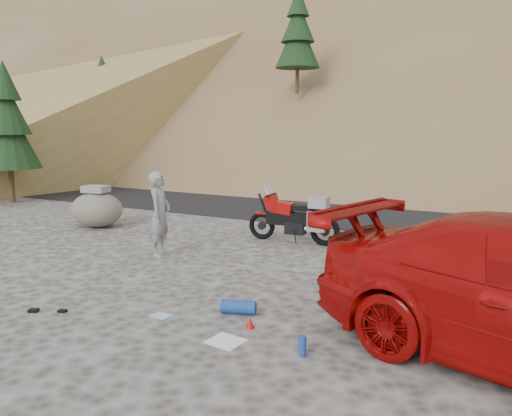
{
  "coord_description": "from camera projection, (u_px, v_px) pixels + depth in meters",
  "views": [
    {
      "loc": [
        5.49,
        -6.95,
        2.69
      ],
      "look_at": [
        0.42,
        2.21,
        1.0
      ],
      "focal_mm": 35.0,
      "sensor_mm": 36.0,
      "label": 1
    }
  ],
  "objects": [
    {
      "name": "ground",
      "position": [
        177.0,
        277.0,
        9.06
      ],
      "size": [
        140.0,
        140.0,
        0.0
      ],
      "primitive_type": "plane",
      "color": "#3D3B39",
      "rests_on": "ground"
    },
    {
      "name": "road",
      "position": [
        342.0,
        208.0,
        16.83
      ],
      "size": [
        120.0,
        7.0,
        0.05
      ],
      "primitive_type": "cube",
      "color": "black",
      "rests_on": "ground"
    },
    {
      "name": "hillside",
      "position": [
        470.0,
        28.0,
        42.61
      ],
      "size": [
        120.0,
        73.0,
        46.72
      ],
      "color": "brown",
      "rests_on": "ground"
    },
    {
      "name": "conifer_verge",
      "position": [
        7.0,
        122.0,
        17.74
      ],
      "size": [
        2.2,
        2.2,
        5.04
      ],
      "color": "#3A2215",
      "rests_on": "ground"
    },
    {
      "name": "motorcycle",
      "position": [
        297.0,
        219.0,
        11.69
      ],
      "size": [
        2.28,
        0.76,
        1.36
      ],
      "rotation": [
        0.0,
        0.0,
        0.08
      ],
      "color": "black",
      "rests_on": "ground"
    },
    {
      "name": "man",
      "position": [
        161.0,
        256.0,
        10.6
      ],
      "size": [
        0.61,
        0.75,
        1.79
      ],
      "primitive_type": "imported",
      "rotation": [
        0.0,
        0.0,
        1.88
      ],
      "color": "gray",
      "rests_on": "ground"
    },
    {
      "name": "boulder",
      "position": [
        97.0,
        209.0,
        13.59
      ],
      "size": [
        1.47,
        1.25,
        1.14
      ],
      "rotation": [
        0.0,
        0.0,
        -0.0
      ],
      "color": "#5B574E",
      "rests_on": "ground"
    },
    {
      "name": "gear_white_cloth",
      "position": [
        226.0,
        341.0,
        6.33
      ],
      "size": [
        0.47,
        0.43,
        0.01
      ],
      "primitive_type": "cube",
      "rotation": [
        0.0,
        0.0,
        -0.1
      ],
      "color": "white",
      "rests_on": "ground"
    },
    {
      "name": "gear_blue_mat",
      "position": [
        239.0,
        307.0,
        7.28
      ],
      "size": [
        0.54,
        0.36,
        0.2
      ],
      "primitive_type": "cylinder",
      "rotation": [
        0.0,
        1.57,
        0.33
      ],
      "color": "#193C96",
      "rests_on": "ground"
    },
    {
      "name": "gear_bottle",
      "position": [
        302.0,
        346.0,
        5.92
      ],
      "size": [
        0.09,
        0.09,
        0.25
      ],
      "primitive_type": "cylinder",
      "rotation": [
        0.0,
        0.0,
        -0.02
      ],
      "color": "#193C96",
      "rests_on": "ground"
    },
    {
      "name": "gear_funnel",
      "position": [
        250.0,
        323.0,
        6.76
      ],
      "size": [
        0.16,
        0.16,
        0.16
      ],
      "primitive_type": "cone",
      "rotation": [
        0.0,
        0.0,
        0.34
      ],
      "color": "#B6120C",
      "rests_on": "ground"
    },
    {
      "name": "gear_glove_a",
      "position": [
        62.0,
        311.0,
        7.36
      ],
      "size": [
        0.14,
        0.12,
        0.04
      ],
      "primitive_type": "cube",
      "rotation": [
        0.0,
        0.0,
        0.28
      ],
      "color": "black",
      "rests_on": "ground"
    },
    {
      "name": "gear_glove_b",
      "position": [
        34.0,
        310.0,
        7.36
      ],
      "size": [
        0.17,
        0.16,
        0.05
      ],
      "primitive_type": "cube",
      "rotation": [
        0.0,
        0.0,
        0.5
      ],
      "color": "black",
      "rests_on": "ground"
    },
    {
      "name": "gear_blue_cloth",
      "position": [
        161.0,
        316.0,
        7.2
      ],
      "size": [
        0.28,
        0.21,
        0.01
      ],
      "primitive_type": "cube",
      "rotation": [
        0.0,
        0.0,
        -0.04
      ],
      "color": "#93C2E4",
      "rests_on": "ground"
    }
  ]
}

